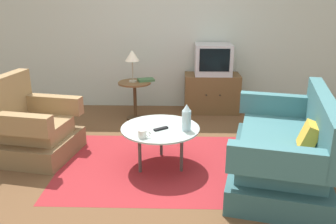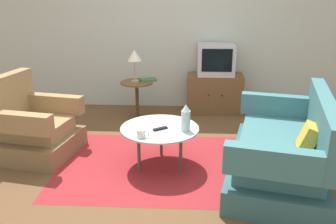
{
  "view_description": "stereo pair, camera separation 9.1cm",
  "coord_description": "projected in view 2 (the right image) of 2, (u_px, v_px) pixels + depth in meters",
  "views": [
    {
      "loc": [
        0.17,
        -3.51,
        1.85
      ],
      "look_at": [
        0.06,
        0.28,
        0.55
      ],
      "focal_mm": 37.48,
      "sensor_mm": 36.0,
      "label": 1
    },
    {
      "loc": [
        0.26,
        -3.5,
        1.85
      ],
      "look_at": [
        0.06,
        0.28,
        0.55
      ],
      "focal_mm": 37.48,
      "sensor_mm": 36.0,
      "label": 2
    }
  ],
  "objects": [
    {
      "name": "television",
      "position": [
        216.0,
        60.0,
        5.45
      ],
      "size": [
        0.57,
        0.45,
        0.48
      ],
      "color": "#B7B7BC",
      "rests_on": "tv_stand"
    },
    {
      "name": "side_table",
      "position": [
        137.0,
        92.0,
        5.28
      ],
      "size": [
        0.49,
        0.49,
        0.58
      ],
      "color": "brown",
      "rests_on": "ground"
    },
    {
      "name": "area_rug",
      "position": [
        160.0,
        165.0,
        3.95
      ],
      "size": [
        2.25,
        1.67,
        0.0
      ],
      "primitive_type": "cube",
      "color": "maroon",
      "rests_on": "ground"
    },
    {
      "name": "armchair",
      "position": [
        33.0,
        128.0,
        4.15
      ],
      "size": [
        0.97,
        0.99,
        0.95
      ],
      "rotation": [
        0.0,
        0.0,
        -1.75
      ],
      "color": "brown",
      "rests_on": "ground"
    },
    {
      "name": "couch",
      "position": [
        284.0,
        152.0,
        3.59
      ],
      "size": [
        1.29,
        1.9,
        0.9
      ],
      "rotation": [
        0.0,
        0.0,
        1.33
      ],
      "color": "#325C60",
      "rests_on": "ground"
    },
    {
      "name": "tv_stand",
      "position": [
        214.0,
        93.0,
        5.63
      ],
      "size": [
        0.87,
        0.46,
        0.62
      ],
      "color": "brown",
      "rests_on": "ground"
    },
    {
      "name": "book",
      "position": [
        148.0,
        80.0,
        5.27
      ],
      "size": [
        0.28,
        0.23,
        0.04
      ],
      "rotation": [
        0.0,
        0.0,
        0.32
      ],
      "color": "#3D663D",
      "rests_on": "side_table"
    },
    {
      "name": "coffee_table",
      "position": [
        160.0,
        130.0,
        3.82
      ],
      "size": [
        0.86,
        0.86,
        0.46
      ],
      "color": "#B2C6C1",
      "rests_on": "ground"
    },
    {
      "name": "vase",
      "position": [
        186.0,
        118.0,
        3.68
      ],
      "size": [
        0.1,
        0.1,
        0.29
      ],
      "color": "silver",
      "rests_on": "coffee_table"
    },
    {
      "name": "mug",
      "position": [
        141.0,
        134.0,
        3.53
      ],
      "size": [
        0.13,
        0.08,
        0.08
      ],
      "color": "white",
      "rests_on": "coffee_table"
    },
    {
      "name": "tv_remote_dark",
      "position": [
        160.0,
        129.0,
        3.74
      ],
      "size": [
        0.16,
        0.13,
        0.02
      ],
      "rotation": [
        0.0,
        0.0,
        3.76
      ],
      "color": "black",
      "rests_on": "coffee_table"
    },
    {
      "name": "table_lamp",
      "position": [
        134.0,
        56.0,
        5.11
      ],
      "size": [
        0.21,
        0.21,
        0.47
      ],
      "color": "#9E937A",
      "rests_on": "side_table"
    },
    {
      "name": "back_wall",
      "position": [
        171.0,
        25.0,
        5.63
      ],
      "size": [
        9.0,
        0.12,
        2.7
      ],
      "primitive_type": "cube",
      "color": "#B2BCB2",
      "rests_on": "ground"
    },
    {
      "name": "ground_plane",
      "position": [
        161.0,
        167.0,
        3.92
      ],
      "size": [
        16.0,
        16.0,
        0.0
      ],
      "primitive_type": "plane",
      "color": "brown"
    }
  ]
}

